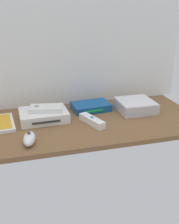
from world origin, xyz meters
TOP-DOWN VIEW (x-y plane):
  - ground_plane at (0.00, 0.00)cm, footprint 100.00×48.00cm
  - back_wall at (0.00, 24.60)cm, footprint 110.00×1.20cm
  - game_console at (-19.78, 6.08)cm, footprint 21.54×17.06cm
  - mini_computer at (24.78, 5.57)cm, footprint 17.02×17.02cm
  - network_router at (4.02, 12.41)cm, footprint 18.86×13.36cm
  - remote_wand at (-0.35, -4.29)cm, footprint 8.60×15.12cm
  - remote_nunchuk at (-27.41, -15.16)cm, footprint 6.06×10.61cm
  - remote_classic_pad at (-18.59, 5.83)cm, footprint 15.66×10.59cm

SIDE VIEW (x-z plane):
  - ground_plane at x=0.00cm, z-range -2.00..0.00cm
  - remote_wand at x=-0.35cm, z-range -0.19..3.21cm
  - network_router at x=4.02cm, z-range 0.00..3.40cm
  - remote_nunchuk at x=-27.41cm, z-range -0.51..4.59cm
  - game_console at x=-19.78cm, z-range 0.00..4.40cm
  - mini_computer at x=24.78cm, z-range -0.01..5.29cm
  - remote_classic_pad at x=-18.59cm, z-range 4.21..6.61cm
  - back_wall at x=0.00cm, z-range 0.00..64.00cm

